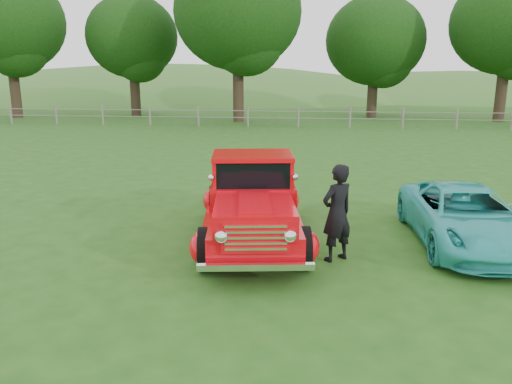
# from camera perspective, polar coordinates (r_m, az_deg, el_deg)

# --- Properties ---
(ground) EXTENTS (140.00, 140.00, 0.00)m
(ground) POSITION_cam_1_polar(r_m,az_deg,el_deg) (8.35, 0.42, -9.81)
(ground) COLOR #204D14
(ground) RESTS_ON ground
(distant_hills) EXTENTS (116.00, 60.00, 18.00)m
(distant_hills) POSITION_cam_1_polar(r_m,az_deg,el_deg) (67.71, 2.21, 7.17)
(distant_hills) COLOR #3A6A27
(distant_hills) RESTS_ON ground
(fence_line) EXTENTS (48.00, 0.12, 1.20)m
(fence_line) POSITION_cam_1_polar(r_m,az_deg,el_deg) (29.74, 4.87, 8.52)
(fence_line) COLOR slate
(fence_line) RESTS_ON ground
(tree_far_west) EXTENTS (7.60, 7.60, 9.93)m
(tree_far_west) POSITION_cam_1_polar(r_m,az_deg,el_deg) (39.64, -26.54, 17.02)
(tree_far_west) COLOR #2E2017
(tree_far_west) RESTS_ON ground
(tree_mid_west) EXTENTS (6.40, 6.40, 8.46)m
(tree_mid_west) POSITION_cam_1_polar(r_m,az_deg,el_deg) (37.90, -13.98, 16.81)
(tree_mid_west) COLOR #2E2017
(tree_mid_west) RESTS_ON ground
(tree_near_west) EXTENTS (8.00, 8.00, 10.42)m
(tree_near_west) POSITION_cam_1_polar(r_m,az_deg,el_deg) (33.14, -2.11, 19.83)
(tree_near_west) COLOR #2E2017
(tree_near_west) RESTS_ON ground
(tree_near_east) EXTENTS (6.80, 6.80, 8.33)m
(tree_near_east) POSITION_cam_1_polar(r_m,az_deg,el_deg) (36.90, 13.47, 16.46)
(tree_near_east) COLOR #2E2017
(tree_near_east) RESTS_ON ground
(tree_mid_east) EXTENTS (7.20, 7.20, 9.44)m
(tree_mid_east) POSITION_cam_1_polar(r_m,az_deg,el_deg) (36.81, 26.96, 16.84)
(tree_mid_east) COLOR #2E2017
(tree_mid_east) RESTS_ON ground
(red_pickup) EXTENTS (2.73, 5.18, 1.78)m
(red_pickup) POSITION_cam_1_polar(r_m,az_deg,el_deg) (9.86, -0.40, -1.15)
(red_pickup) COLOR black
(red_pickup) RESTS_ON ground
(teal_sedan) EXTENTS (2.05, 4.16, 1.14)m
(teal_sedan) POSITION_cam_1_polar(r_m,az_deg,el_deg) (10.52, 22.81, -2.59)
(teal_sedan) COLOR #2DB4AD
(teal_sedan) RESTS_ON ground
(man) EXTENTS (0.76, 0.73, 1.76)m
(man) POSITION_cam_1_polar(r_m,az_deg,el_deg) (8.93, 9.24, -2.39)
(man) COLOR black
(man) RESTS_ON ground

